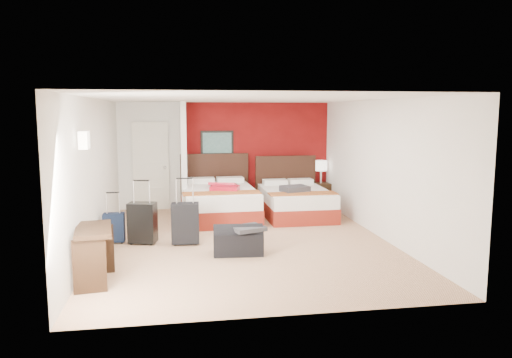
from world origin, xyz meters
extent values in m
plane|color=#D6A984|center=(0.00, 0.00, 0.00)|extent=(6.50, 6.50, 0.00)
cube|color=white|center=(0.00, 3.25, 1.25)|extent=(5.00, 0.04, 2.50)
cube|color=white|center=(-2.50, 0.00, 1.25)|extent=(0.04, 6.50, 2.50)
cube|color=black|center=(-0.20, 3.19, 1.55)|extent=(0.78, 0.03, 0.58)
cube|color=white|center=(-2.38, -1.50, 1.90)|extent=(0.12, 0.20, 0.24)
cube|color=maroon|center=(0.75, 3.23, 1.25)|extent=(3.50, 0.04, 2.50)
cube|color=silver|center=(-1.00, 2.61, 1.25)|extent=(0.12, 1.20, 2.50)
cube|color=silver|center=(-1.75, 3.20, 1.02)|extent=(0.82, 0.06, 2.05)
cube|color=white|center=(-0.28, 1.94, 0.33)|extent=(1.60, 2.23, 0.66)
cube|color=white|center=(1.41, 1.89, 0.30)|extent=(1.39, 1.99, 0.59)
cube|color=red|center=(-0.18, 1.84, 0.70)|extent=(0.78, 0.92, 0.10)
cube|color=#3C3C42|center=(1.31, 1.59, 0.66)|extent=(0.63, 0.55, 0.13)
cube|color=#311E10|center=(2.28, 2.94, 0.28)|extent=(0.44, 0.44, 0.57)
cylinder|color=white|center=(2.28, 2.94, 0.84)|extent=(0.31, 0.31, 0.55)
cube|color=black|center=(-1.76, 0.12, 0.35)|extent=(0.52, 0.39, 0.69)
cube|color=black|center=(-1.03, -0.03, 0.35)|extent=(0.48, 0.31, 0.69)
cube|color=black|center=(-2.26, 0.26, 0.25)|extent=(0.36, 0.23, 0.50)
cube|color=black|center=(-0.20, -0.77, 0.20)|extent=(0.82, 0.48, 0.40)
cube|color=#343539|center=(-0.05, -0.82, 0.43)|extent=(0.61, 0.56, 0.07)
cube|color=black|center=(-2.26, -1.78, 0.38)|extent=(0.57, 0.96, 0.76)
camera|label=1|loc=(-1.15, -8.37, 2.28)|focal=34.31mm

